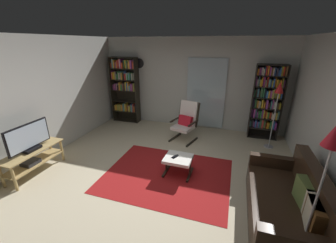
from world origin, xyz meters
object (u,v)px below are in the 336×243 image
object	(u,v)px
wall_clock	(139,63)
cell_phone	(175,157)
bookshelf_near_tv	(125,86)
leather_sofa	(288,205)
floor_lamp_by_sofa	(332,150)
floor_lamp_by_shelf	(278,96)
bookshelf_near_sofa	(267,100)
tv_remote	(175,156)
lounge_armchair	(186,120)
television	(29,138)
ottoman	(178,160)
tv_stand	(33,158)

from	to	relation	value
wall_clock	cell_phone	bearing A→B (deg)	-53.78
bookshelf_near_tv	leather_sofa	world-z (taller)	bookshelf_near_tv
bookshelf_near_tv	wall_clock	bearing A→B (deg)	16.95
floor_lamp_by_sofa	floor_lamp_by_shelf	bearing A→B (deg)	89.79
bookshelf_near_tv	bookshelf_near_sofa	size ratio (longest dim) A/B	1.04
cell_phone	floor_lamp_by_shelf	distance (m)	2.79
tv_remote	lounge_armchair	bearing A→B (deg)	128.98
television	bookshelf_near_tv	size ratio (longest dim) A/B	0.43
ottoman	floor_lamp_by_shelf	size ratio (longest dim) A/B	0.32
tv_remote	floor_lamp_by_shelf	world-z (taller)	floor_lamp_by_shelf
bookshelf_near_tv	lounge_armchair	world-z (taller)	bookshelf_near_tv
television	cell_phone	bearing A→B (deg)	17.13
television	lounge_armchair	xyz separation A→B (m)	(2.47, 2.43, -0.21)
television	ottoman	bearing A→B (deg)	16.97
television	floor_lamp_by_sofa	xyz separation A→B (m)	(4.55, -0.44, 0.73)
tv_stand	leather_sofa	size ratio (longest dim) A/B	0.66
television	bookshelf_near_tv	bearing A→B (deg)	84.83
tv_stand	tv_remote	distance (m)	2.78
tv_remote	floor_lamp_by_sofa	size ratio (longest dim) A/B	0.08
floor_lamp_by_shelf	floor_lamp_by_sofa	bearing A→B (deg)	-90.21
television	ottoman	size ratio (longest dim) A/B	1.65
bookshelf_near_tv	floor_lamp_by_sofa	bearing A→B (deg)	-40.84
tv_remote	wall_clock	xyz separation A→B (m)	(-1.89, 2.55, 1.48)
floor_lamp_by_sofa	cell_phone	bearing A→B (deg)	146.72
cell_phone	floor_lamp_by_shelf	size ratio (longest dim) A/B	0.09
ottoman	floor_lamp_by_shelf	distance (m)	2.76
tv_stand	cell_phone	world-z (taller)	tv_stand
bookshelf_near_tv	wall_clock	xyz separation A→B (m)	(0.47, 0.14, 0.71)
leather_sofa	tv_remote	size ratio (longest dim) A/B	12.48
bookshelf_near_tv	floor_lamp_by_shelf	size ratio (longest dim) A/B	1.25
bookshelf_near_sofa	floor_lamp_by_sofa	world-z (taller)	bookshelf_near_sofa
leather_sofa	floor_lamp_by_sofa	bearing A→B (deg)	-84.77
ottoman	wall_clock	size ratio (longest dim) A/B	1.82
leather_sofa	wall_clock	bearing A→B (deg)	138.95
bookshelf_near_sofa	leather_sofa	distance (m)	3.16
leather_sofa	lounge_armchair	bearing A→B (deg)	131.35
bookshelf_near_sofa	floor_lamp_by_sofa	bearing A→B (deg)	-88.10
wall_clock	tv_remote	bearing A→B (deg)	-53.54
tv_remote	leather_sofa	bearing A→B (deg)	12.06
lounge_armchair	wall_clock	distance (m)	2.36
tv_stand	ottoman	xyz separation A→B (m)	(2.71, 0.84, -0.03)
floor_lamp_by_shelf	wall_clock	size ratio (longest dim) A/B	5.61
tv_stand	floor_lamp_by_shelf	bearing A→B (deg)	29.85
tv_stand	bookshelf_near_sofa	world-z (taller)	bookshelf_near_sofa
tv_stand	floor_lamp_by_shelf	world-z (taller)	floor_lamp_by_shelf
tv_stand	floor_lamp_by_shelf	xyz separation A→B (m)	(4.56, 2.62, 0.98)
ottoman	cell_phone	xyz separation A→B (m)	(-0.07, -0.01, 0.07)
bookshelf_near_sofa	cell_phone	size ratio (longest dim) A/B	13.91
bookshelf_near_sofa	ottoman	bearing A→B (deg)	-126.00
tv_stand	lounge_armchair	world-z (taller)	lounge_armchair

